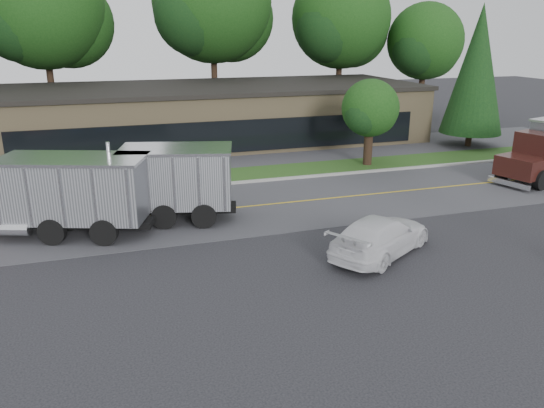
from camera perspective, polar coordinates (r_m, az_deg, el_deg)
The scene contains 16 objects.
ground at distance 18.21m, azimuth 3.79°, elevation -8.98°, with size 140.00×140.00×0.00m, color #37373C.
road at distance 26.15m, azimuth -3.36°, elevation -0.37°, with size 60.00×8.00×0.02m, color #525256.
center_line at distance 26.15m, azimuth -3.36°, elevation -0.37°, with size 60.00×0.12×0.01m, color gold.
curb at distance 30.06m, azimuth -5.36°, elevation 2.06°, with size 60.00×0.30×0.12m, color #9E9E99.
grass_verge at distance 31.75m, azimuth -6.06°, elevation 2.92°, with size 60.00×3.40×0.03m, color #2E501B.
far_parking at distance 36.52m, azimuth -7.68°, elevation 4.87°, with size 60.00×7.00×0.02m, color #525256.
strip_mall at distance 42.30m, azimuth -6.57°, elevation 9.49°, with size 32.00×12.00×4.00m, color #96815C.
tree_far_b at distance 49.35m, azimuth -23.29°, elevation 18.37°, with size 10.61×9.99×15.14m.
tree_far_c at distance 50.27m, azimuth -6.28°, elevation 20.19°, with size 11.16×10.50×15.92m.
tree_far_d at distance 53.03m, azimuth 7.51°, elevation 18.71°, with size 9.82×9.24×14.01m.
tree_far_e at distance 55.13m, azimuth 16.19°, elevation 16.11°, with size 7.66×7.21×10.93m.
evergreen_right at distance 42.16m, azimuth 21.16°, elevation 13.32°, with size 4.48×4.48×10.18m.
tree_verge at distance 34.47m, azimuth 10.56°, elevation 9.82°, with size 3.84×3.61×5.47m.
dump_truck_red at distance 24.12m, azimuth -23.51°, elevation 1.03°, with size 10.35×5.67×3.36m.
dump_truck_blue at distance 24.42m, azimuth -12.80°, elevation 2.29°, with size 8.62×4.47×3.36m.
rally_car at distance 20.94m, azimuth 11.59°, elevation -3.34°, with size 2.12×5.20×1.51m, color silver.
Camera 1 is at (-6.03, -15.05, 8.30)m, focal length 35.00 mm.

